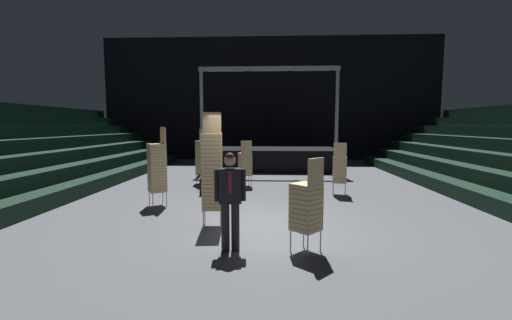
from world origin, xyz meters
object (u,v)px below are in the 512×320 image
at_px(chair_stack_mid_right, 245,163).
at_px(chair_stack_rear_left, 340,169).
at_px(chair_stack_mid_left, 212,170).
at_px(equipment_road_case, 215,186).
at_px(man_with_tie, 230,195).
at_px(chair_stack_mid_centre, 203,156).
at_px(stage_riser, 269,157).
at_px(chair_stack_front_right, 157,167).
at_px(chair_stack_front_left, 307,205).

xyz_separation_m(chair_stack_mid_right, chair_stack_rear_left, (3.21, -1.45, 0.00)).
relative_size(chair_stack_mid_left, equipment_road_case, 2.84).
bearing_deg(chair_stack_mid_right, man_with_tie, -107.77).
bearing_deg(chair_stack_mid_centre, equipment_road_case, -104.55).
height_order(man_with_tie, chair_stack_mid_centre, chair_stack_mid_centre).
height_order(stage_riser, man_with_tie, stage_riser).
bearing_deg(chair_stack_front_right, chair_stack_front_left, -165.08).
bearing_deg(man_with_tie, chair_stack_mid_right, -94.55).
distance_m(chair_stack_mid_centre, equipment_road_case, 2.28).
height_order(man_with_tie, chair_stack_mid_left, chair_stack_mid_left).
bearing_deg(chair_stack_rear_left, chair_stack_front_left, -95.49).
xyz_separation_m(man_with_tie, chair_stack_rear_left, (2.95, 5.10, -0.16)).
distance_m(chair_stack_front_right, chair_stack_mid_left, 2.67).
bearing_deg(equipment_road_case, chair_stack_mid_right, 58.48).
xyz_separation_m(chair_stack_front_left, chair_stack_rear_left, (1.59, 5.12, 0.00)).
bearing_deg(stage_riser, chair_stack_mid_right, -99.26).
distance_m(man_with_tie, chair_stack_rear_left, 5.89).
bearing_deg(chair_stack_front_left, man_with_tie, 131.68).
relative_size(chair_stack_front_right, equipment_road_case, 2.47).
bearing_deg(chair_stack_front_right, stage_riser, -54.05).
xyz_separation_m(chair_stack_mid_centre, chair_stack_rear_left, (4.90, -1.97, -0.21)).
bearing_deg(stage_riser, chair_stack_mid_left, -96.46).
relative_size(stage_riser, chair_stack_mid_right, 4.02).
relative_size(stage_riser, chair_stack_mid_centre, 3.22).
bearing_deg(chair_stack_mid_centre, man_with_tie, -110.93).
bearing_deg(chair_stack_rear_left, chair_stack_mid_left, -122.29).
height_order(man_with_tie, chair_stack_front_right, chair_stack_front_right).
bearing_deg(chair_stack_mid_right, chair_stack_front_left, -96.17).
height_order(stage_riser, chair_stack_front_left, stage_riser).
bearing_deg(equipment_road_case, man_with_tie, -77.17).
distance_m(chair_stack_mid_centre, chair_stack_rear_left, 5.29).
relative_size(chair_stack_front_right, chair_stack_mid_left, 0.87).
bearing_deg(chair_stack_mid_left, man_with_tie, 105.59).
bearing_deg(equipment_road_case, chair_stack_rear_left, 0.22).
bearing_deg(chair_stack_front_right, equipment_road_case, -70.67).
height_order(chair_stack_mid_left, chair_stack_mid_centre, chair_stack_mid_left).
xyz_separation_m(chair_stack_front_right, chair_stack_mid_right, (2.21, 3.23, -0.25)).
bearing_deg(chair_stack_rear_left, chair_stack_mid_centre, 169.86).
bearing_deg(chair_stack_front_right, man_with_tie, -177.37).
bearing_deg(chair_stack_rear_left, stage_riser, 121.67).
bearing_deg(equipment_road_case, chair_stack_front_right, -126.70).
distance_m(stage_riser, chair_stack_front_left, 11.69).
bearing_deg(chair_stack_mid_right, chair_stack_mid_centre, 143.02).
bearing_deg(chair_stack_rear_left, chair_stack_front_right, -150.13).
bearing_deg(stage_riser, chair_stack_mid_centre, -118.87).
relative_size(man_with_tie, chair_stack_front_right, 0.81).
xyz_separation_m(man_with_tie, chair_stack_mid_right, (-0.26, 6.55, -0.16)).
distance_m(stage_riser, chair_stack_rear_left, 6.97).
bearing_deg(chair_stack_mid_right, stage_riser, 60.71).
relative_size(chair_stack_front_left, chair_stack_rear_left, 1.00).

